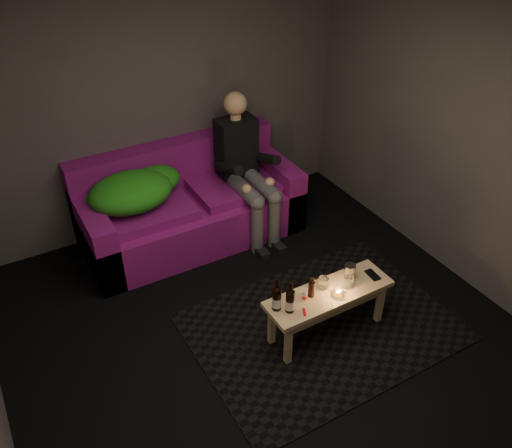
{
  "coord_description": "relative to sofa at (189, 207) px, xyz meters",
  "views": [
    {
      "loc": [
        -1.64,
        -2.55,
        3.35
      ],
      "look_at": [
        0.4,
        1.02,
        0.49
      ],
      "focal_mm": 38.0,
      "sensor_mm": 36.0,
      "label": 1
    }
  ],
  "objects": [
    {
      "name": "floor",
      "position": [
        -0.06,
        -1.82,
        -0.34
      ],
      "size": [
        4.5,
        4.5,
        0.0
      ],
      "primitive_type": "plane",
      "color": "black",
      "rests_on": "ground"
    },
    {
      "name": "room",
      "position": [
        -0.06,
        -1.35,
        1.3
      ],
      "size": [
        4.5,
        4.5,
        4.5
      ],
      "color": "silver",
      "rests_on": "ground"
    },
    {
      "name": "rug",
      "position": [
        0.41,
        -1.8,
        -0.33
      ],
      "size": [
        2.16,
        1.58,
        0.01
      ],
      "primitive_type": "cube",
      "rotation": [
        0.0,
        0.0,
        0.01
      ],
      "color": "black",
      "rests_on": "floor"
    },
    {
      "name": "sofa",
      "position": [
        0.0,
        0.0,
        0.0
      ],
      "size": [
        2.17,
        0.98,
        0.94
      ],
      "color": "#78107B",
      "rests_on": "floor"
    },
    {
      "name": "green_blanket",
      "position": [
        -0.53,
        -0.01,
        0.37
      ],
      "size": [
        0.96,
        0.65,
        0.33
      ],
      "color": "#237C16",
      "rests_on": "sofa"
    },
    {
      "name": "person",
      "position": [
        0.57,
        -0.18,
        0.41
      ],
      "size": [
        0.39,
        0.9,
        1.45
      ],
      "color": "black",
      "rests_on": "sofa"
    },
    {
      "name": "coffee_table",
      "position": [
        0.41,
        -1.85,
        0.02
      ],
      "size": [
        1.08,
        0.35,
        0.44
      ],
      "rotation": [
        0.0,
        0.0,
        0.01
      ],
      "color": "tan",
      "rests_on": "rug"
    },
    {
      "name": "beer_bottle_a",
      "position": [
        -0.05,
        -1.8,
        0.21
      ],
      "size": [
        0.07,
        0.07,
        0.3
      ],
      "color": "black",
      "rests_on": "coffee_table"
    },
    {
      "name": "beer_bottle_b",
      "position": [
        0.02,
        -1.87,
        0.21
      ],
      "size": [
        0.07,
        0.07,
        0.28
      ],
      "color": "black",
      "rests_on": "coffee_table"
    },
    {
      "name": "salt_shaker",
      "position": [
        0.19,
        -1.82,
        0.14
      ],
      "size": [
        0.05,
        0.05,
        0.08
      ],
      "primitive_type": "cylinder",
      "rotation": [
        0.0,
        0.0,
        0.3
      ],
      "color": "silver",
      "rests_on": "coffee_table"
    },
    {
      "name": "pepper_mill",
      "position": [
        0.26,
        -1.81,
        0.17
      ],
      "size": [
        0.06,
        0.06,
        0.14
      ],
      "primitive_type": "cylinder",
      "rotation": [
        0.0,
        0.0,
        0.14
      ],
      "color": "black",
      "rests_on": "coffee_table"
    },
    {
      "name": "tumbler_back",
      "position": [
        0.4,
        -1.78,
        0.15
      ],
      "size": [
        0.1,
        0.1,
        0.1
      ],
      "primitive_type": "cylinder",
      "rotation": [
        0.0,
        0.0,
        0.24
      ],
      "color": "white",
      "rests_on": "coffee_table"
    },
    {
      "name": "tealight",
      "position": [
        0.46,
        -1.91,
        0.12
      ],
      "size": [
        0.06,
        0.06,
        0.04
      ],
      "color": "white",
      "rests_on": "coffee_table"
    },
    {
      "name": "tumbler_front",
      "position": [
        0.58,
        -1.87,
        0.15
      ],
      "size": [
        0.08,
        0.08,
        0.1
      ],
      "primitive_type": "cylinder",
      "rotation": [
        0.0,
        0.0,
        -0.01
      ],
      "color": "white",
      "rests_on": "coffee_table"
    },
    {
      "name": "steel_cup",
      "position": [
        0.66,
        -1.78,
        0.17
      ],
      "size": [
        0.1,
        0.1,
        0.13
      ],
      "primitive_type": "cylinder",
      "rotation": [
        0.0,
        0.0,
        0.1
      ],
      "color": "silver",
      "rests_on": "coffee_table"
    },
    {
      "name": "smartphone",
      "position": [
        0.85,
        -1.86,
        0.11
      ],
      "size": [
        0.08,
        0.15,
        0.01
      ],
      "primitive_type": "cube",
      "rotation": [
        0.0,
        0.0,
        -0.07
      ],
      "color": "black",
      "rests_on": "coffee_table"
    },
    {
      "name": "red_lighter",
      "position": [
        0.11,
        -1.95,
        0.11
      ],
      "size": [
        0.05,
        0.08,
        0.01
      ],
      "primitive_type": "cube",
      "rotation": [
        0.0,
        0.0,
        -0.42
      ],
      "color": "red",
      "rests_on": "coffee_table"
    }
  ]
}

